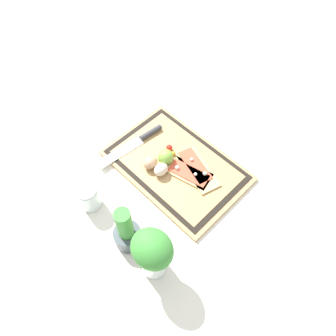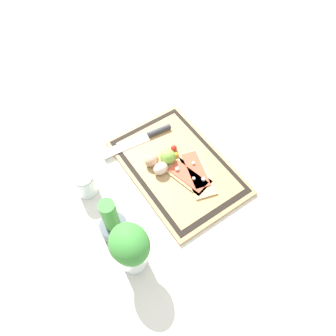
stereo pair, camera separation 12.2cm
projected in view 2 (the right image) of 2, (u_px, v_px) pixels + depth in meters
ground_plane at (177, 168)px, 1.26m from camera, size 6.00×6.00×0.00m
cutting_board at (177, 166)px, 1.25m from camera, size 0.52×0.35×0.02m
pizza_slice_near at (197, 173)px, 1.22m from camera, size 0.22×0.14×0.02m
pizza_slice_far at (186, 174)px, 1.22m from camera, size 0.21×0.13×0.02m
knife at (148, 136)px, 1.31m from camera, size 0.06×0.30×0.02m
egg_brown at (152, 160)px, 1.23m from camera, size 0.05×0.06×0.05m
egg_pink at (161, 168)px, 1.21m from camera, size 0.05×0.06×0.05m
lime at (168, 157)px, 1.23m from camera, size 0.06×0.06×0.06m
cherry_tomato_red at (174, 148)px, 1.27m from camera, size 0.02×0.02×0.02m
cherry_tomato_yellow at (176, 155)px, 1.26m from camera, size 0.02×0.02×0.02m
herb_pot at (113, 224)px, 1.06m from camera, size 0.09×0.09×0.21m
sauce_jar at (86, 185)px, 1.17m from camera, size 0.07×0.07×0.10m
herb_glass at (131, 248)px, 0.95m from camera, size 0.13×0.11×0.22m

